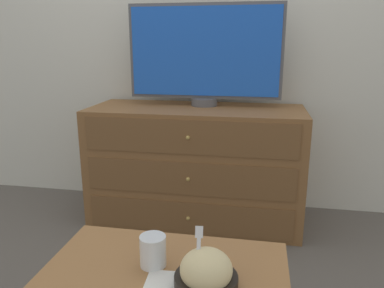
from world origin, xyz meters
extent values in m
plane|color=#56514C|center=(0.00, 0.00, 0.00)|extent=(12.00, 12.00, 0.00)
cube|color=silver|center=(0.00, 0.03, 1.30)|extent=(12.00, 0.05, 2.60)
cube|color=brown|center=(0.09, -0.31, 0.38)|extent=(1.37, 0.55, 0.76)
cube|color=brown|center=(0.09, -0.58, 0.13)|extent=(1.26, 0.01, 0.20)
sphere|color=tan|center=(0.09, -0.59, 0.13)|extent=(0.02, 0.02, 0.02)
cube|color=brown|center=(0.09, -0.58, 0.38)|extent=(1.26, 0.01, 0.20)
sphere|color=tan|center=(0.09, -0.59, 0.38)|extent=(0.02, 0.02, 0.02)
cube|color=brown|center=(0.09, -0.58, 0.64)|extent=(1.26, 0.01, 0.20)
sphere|color=tan|center=(0.09, -0.59, 0.64)|extent=(0.02, 0.02, 0.02)
cylinder|color=#515156|center=(0.13, -0.21, 0.79)|extent=(0.17, 0.17, 0.05)
cube|color=#515156|center=(0.13, -0.20, 1.11)|extent=(0.99, 0.04, 0.59)
cube|color=blue|center=(0.13, -0.23, 1.11)|extent=(0.95, 0.01, 0.55)
cube|color=#9E6B3D|center=(0.20, -1.59, 0.43)|extent=(0.80, 0.47, 0.02)
cylinder|color=brown|center=(-0.16, -1.39, 0.21)|extent=(0.04, 0.04, 0.42)
cylinder|color=black|center=(0.35, -1.66, 0.46)|extent=(0.19, 0.19, 0.04)
ellipsoid|color=beige|center=(0.35, -1.66, 0.50)|extent=(0.16, 0.16, 0.12)
cube|color=silver|center=(0.33, -1.66, 0.53)|extent=(0.02, 0.08, 0.14)
cube|color=silver|center=(0.32, -1.62, 0.60)|extent=(0.03, 0.02, 0.03)
cylinder|color=white|center=(0.16, -1.57, 0.47)|extent=(0.08, 0.08, 0.07)
cylinder|color=white|center=(0.16, -1.57, 0.49)|extent=(0.09, 0.09, 0.11)
cube|color=white|center=(0.23, -1.67, 0.44)|extent=(0.14, 0.14, 0.00)
camera|label=1|loc=(0.48, -2.64, 1.16)|focal=35.00mm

